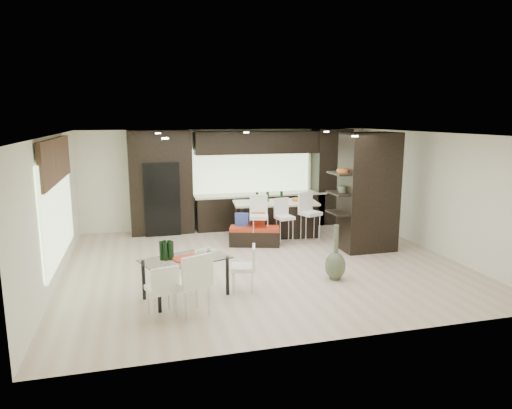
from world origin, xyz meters
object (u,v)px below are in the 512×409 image
object	(u,v)px
chair_near	(191,286)
chair_end	(243,271)
chair_far	(162,292)
kitchen_island	(275,219)
floor_vase	(336,252)
stool_right	(310,222)
stool_mid	(285,226)
stool_left	(259,226)
dining_table	(186,278)
bench	(255,236)

from	to	relation	value
chair_near	chair_end	xyz separation A→B (m)	(1.00, 0.73, -0.09)
chair_near	chair_far	bearing A→B (deg)	153.43
kitchen_island	floor_vase	xyz separation A→B (m)	(0.15, -3.39, 0.09)
chair_end	kitchen_island	bearing A→B (deg)	-10.98
kitchen_island	chair_near	xyz separation A→B (m)	(-2.67, -4.27, 0.03)
stool_right	chair_near	bearing A→B (deg)	-153.24
stool_mid	floor_vase	size ratio (longest dim) A/B	0.83
stool_mid	floor_vase	world-z (taller)	floor_vase
stool_right	floor_vase	distance (m)	2.66
stool_left	dining_table	size ratio (longest dim) A/B	0.68
chair_far	stool_left	bearing A→B (deg)	38.89
chair_end	chair_far	bearing A→B (deg)	130.03
stool_mid	stool_right	xyz separation A→B (m)	(0.65, -0.02, 0.05)
bench	dining_table	world-z (taller)	dining_table
floor_vase	chair_near	size ratio (longest dim) A/B	1.13
stool_right	floor_vase	xyz separation A→B (m)	(-0.51, -2.61, 0.04)
stool_mid	stool_right	size ratio (longest dim) A/B	0.90
chair_near	stool_mid	bearing A→B (deg)	31.62
chair_end	stool_right	bearing A→B (deg)	-25.77
dining_table	kitchen_island	bearing A→B (deg)	32.04
chair_end	floor_vase	bearing A→B (deg)	-70.83
dining_table	chair_far	xyz separation A→B (m)	(-0.44, -0.69, 0.05)
stool_left	bench	world-z (taller)	stool_left
kitchen_island	dining_table	size ratio (longest dim) A/B	1.50
floor_vase	stool_mid	bearing A→B (deg)	93.20
stool_right	dining_table	xyz separation A→B (m)	(-3.33, -2.76, -0.15)
kitchen_island	stool_right	size ratio (longest dim) A/B	2.16
stool_right	chair_far	distance (m)	5.12
floor_vase	chair_near	world-z (taller)	floor_vase
stool_mid	bench	xyz separation A→B (m)	(-0.75, 0.00, -0.21)
floor_vase	chair_near	distance (m)	2.96
bench	stool_mid	bearing A→B (deg)	16.88
stool_left	stool_mid	size ratio (longest dim) A/B	1.09
kitchen_island	stool_mid	xyz separation A→B (m)	(0.00, -0.75, -0.00)
bench	chair_end	world-z (taller)	chair_end
stool_left	stool_mid	xyz separation A→B (m)	(0.65, 0.02, -0.04)
chair_far	chair_near	bearing A→B (deg)	-21.08
kitchen_island	bench	bearing A→B (deg)	-128.14
floor_vase	kitchen_island	bearing A→B (deg)	92.49
stool_mid	chair_far	bearing A→B (deg)	-142.47
bench	chair_far	world-z (taller)	chair_far
kitchen_island	stool_left	xyz separation A→B (m)	(-0.65, -0.77, 0.04)
dining_table	chair_far	size ratio (longest dim) A/B	1.81
stool_mid	stool_right	world-z (taller)	stool_right
chair_near	stool_right	bearing A→B (deg)	25.28
floor_vase	chair_far	distance (m)	3.38
stool_mid	chair_far	size ratio (longest dim) A/B	1.13
chair_near	stool_left	bearing A→B (deg)	38.87
chair_far	stool_mid	bearing A→B (deg)	32.47
chair_end	stool_mid	bearing A→B (deg)	-16.68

